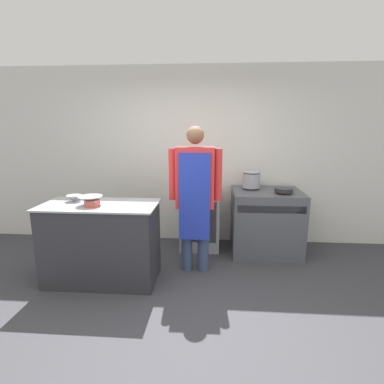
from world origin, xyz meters
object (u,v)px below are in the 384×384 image
(plastic_tub, at_px, (92,204))
(person_cook, at_px, (195,191))
(mixing_bowl, at_px, (90,201))
(stock_pot, at_px, (251,179))
(fridge_unit, at_px, (200,219))
(saute_pan, at_px, (284,190))
(stove, at_px, (266,222))

(plastic_tub, bearing_deg, person_cook, 21.89)
(mixing_bowl, relative_size, stock_pot, 1.08)
(person_cook, height_order, stock_pot, person_cook)
(mixing_bowl, xyz_separation_m, plastic_tub, (0.04, -0.06, -0.02))
(fridge_unit, distance_m, saute_pan, 1.29)
(stock_pot, bearing_deg, person_cook, -134.78)
(person_cook, bearing_deg, fridge_unit, 88.04)
(person_cook, distance_m, stock_pot, 1.09)
(fridge_unit, bearing_deg, person_cook, -91.96)
(mixing_bowl, bearing_deg, stove, 25.54)
(stove, bearing_deg, plastic_tub, -152.63)
(stove, height_order, saute_pan, saute_pan)
(stove, height_order, person_cook, person_cook)
(stove, height_order, mixing_bowl, mixing_bowl)
(person_cook, bearing_deg, plastic_tub, -158.11)
(fridge_unit, height_order, plastic_tub, plastic_tub)
(plastic_tub, bearing_deg, fridge_unit, 46.89)
(stove, bearing_deg, fridge_unit, 172.31)
(mixing_bowl, relative_size, plastic_tub, 2.13)
(mixing_bowl, height_order, saute_pan, mixing_bowl)
(stove, distance_m, mixing_bowl, 2.43)
(fridge_unit, relative_size, plastic_tub, 6.71)
(mixing_bowl, distance_m, plastic_tub, 0.08)
(person_cook, height_order, saute_pan, person_cook)
(stove, xyz_separation_m, saute_pan, (0.19, -0.13, 0.50))
(plastic_tub, distance_m, saute_pan, 2.48)
(plastic_tub, height_order, stock_pot, stock_pot)
(plastic_tub, xyz_separation_m, saute_pan, (2.29, 0.95, -0.01))
(fridge_unit, height_order, saute_pan, saute_pan)
(mixing_bowl, bearing_deg, stock_pot, 31.05)
(person_cook, xyz_separation_m, stock_pot, (0.77, 0.77, 0.02))
(stove, distance_m, stock_pot, 0.65)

